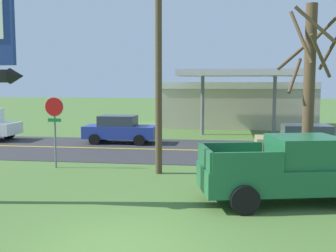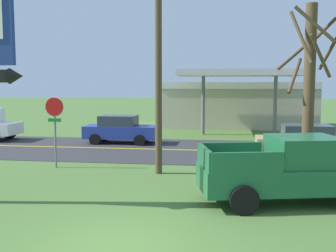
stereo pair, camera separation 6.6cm
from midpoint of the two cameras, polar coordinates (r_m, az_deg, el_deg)
ground_plane at (r=9.24m, az=-7.50°, el=-16.41°), size 180.00×180.00×0.00m
road_asphalt at (r=21.63m, az=1.77°, el=-3.36°), size 140.00×8.00×0.02m
road_centre_line at (r=21.63m, az=1.78°, el=-3.33°), size 126.00×0.20×0.01m
stop_sign at (r=17.54m, az=-15.61°, el=0.88°), size 0.80×0.08×2.95m
utility_pole at (r=15.81m, az=-1.45°, el=10.52°), size 1.62×0.26×9.01m
bare_tree at (r=15.46m, az=18.96°, el=5.28°), size 2.18×1.87×6.28m
gas_station at (r=33.76m, az=9.39°, el=3.21°), size 12.00×11.50×4.40m
pickup_green_parked_on_lawn at (r=12.64m, az=16.64°, el=-5.92°), size 5.51×3.12×1.96m
car_tan_near_lane at (r=19.72m, az=18.23°, el=-2.16°), size 4.20×2.00×1.64m
car_blue_mid_lane at (r=24.18m, az=-6.79°, el=-0.45°), size 4.20×2.00×1.64m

